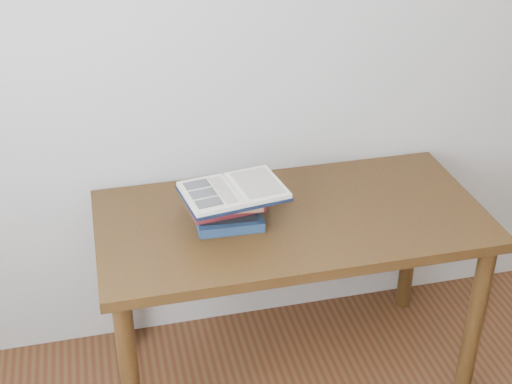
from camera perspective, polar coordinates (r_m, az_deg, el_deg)
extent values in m
cube|color=#B8B5AE|center=(2.52, 3.00, 14.48)|extent=(3.50, 0.04, 2.60)
cube|color=#442811|center=(2.42, 2.87, -2.23)|extent=(1.31, 0.66, 0.04)
cylinder|color=#442811|center=(2.36, -10.00, -14.72)|extent=(0.06, 0.06, 0.67)
cylinder|color=#442811|center=(2.64, 17.07, -10.01)|extent=(0.06, 0.06, 0.67)
cylinder|color=#442811|center=(2.77, -10.94, -7.00)|extent=(0.06, 0.06, 0.67)
cylinder|color=#442811|center=(3.01, 12.26, -3.76)|extent=(0.06, 0.06, 0.67)
cube|color=#182C49|center=(2.36, -2.22, -2.09)|extent=(0.22, 0.18, 0.03)
cube|color=black|center=(2.35, -2.38, -1.39)|extent=(0.20, 0.15, 0.03)
cube|color=maroon|center=(2.34, -2.50, -0.85)|extent=(0.26, 0.18, 0.03)
cube|color=#A97857|center=(2.31, -2.36, -0.45)|extent=(0.24, 0.19, 0.03)
cube|color=black|center=(2.30, -1.82, -0.09)|extent=(0.36, 0.27, 0.01)
cube|color=beige|center=(2.27, -3.74, -0.22)|extent=(0.19, 0.24, 0.01)
cube|color=beige|center=(2.32, 0.06, 0.55)|extent=(0.19, 0.24, 0.01)
cylinder|color=beige|center=(2.29, -1.82, 0.14)|extent=(0.04, 0.21, 0.01)
cube|color=black|center=(2.31, -4.78, 0.61)|extent=(0.09, 0.06, 0.00)
cube|color=black|center=(2.26, -4.29, -0.11)|extent=(0.09, 0.06, 0.00)
cube|color=black|center=(2.21, -3.78, -0.85)|extent=(0.09, 0.06, 0.00)
cube|color=beige|center=(2.28, -2.64, 0.19)|extent=(0.07, 0.18, 0.00)
cube|color=beige|center=(2.31, 0.13, 0.75)|extent=(0.15, 0.20, 0.00)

